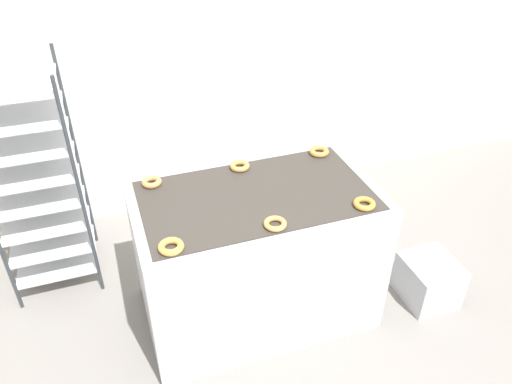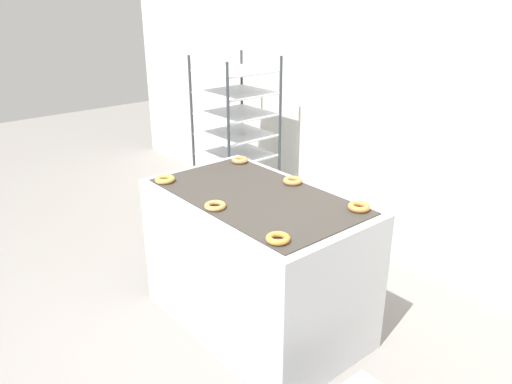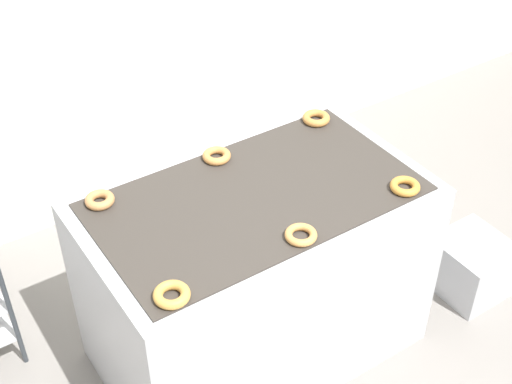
% 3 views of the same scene
% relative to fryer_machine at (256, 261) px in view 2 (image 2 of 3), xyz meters
% --- Properties ---
extents(ground_plane, '(14.00, 14.00, 0.00)m').
position_rel_fryer_machine_xyz_m(ground_plane, '(-0.00, -0.68, -0.47)').
color(ground_plane, gray).
extents(wall_back, '(8.00, 0.05, 2.80)m').
position_rel_fryer_machine_xyz_m(wall_back, '(-0.00, 1.45, 0.93)').
color(wall_back, silver).
rests_on(wall_back, ground_plane).
extents(fryer_machine, '(1.46, 0.86, 0.94)m').
position_rel_fryer_machine_xyz_m(fryer_machine, '(0.00, 0.00, 0.00)').
color(fryer_machine, '#B7BABF').
rests_on(fryer_machine, ground_plane).
extents(baking_rack_cart, '(0.57, 0.60, 1.61)m').
position_rel_fryer_machine_xyz_m(baking_rack_cart, '(-1.26, 0.82, 0.35)').
color(baking_rack_cart, '#33383D').
rests_on(baking_rack_cart, ground_plane).
extents(donut_near_left, '(0.13, 0.13, 0.04)m').
position_rel_fryer_machine_xyz_m(donut_near_left, '(-0.57, -0.32, 0.49)').
color(donut_near_left, gold).
rests_on(donut_near_left, fryer_machine).
extents(donut_near_center, '(0.13, 0.13, 0.03)m').
position_rel_fryer_machine_xyz_m(donut_near_center, '(-0.00, -0.31, 0.49)').
color(donut_near_center, tan).
rests_on(donut_near_center, fryer_machine).
extents(donut_near_right, '(0.13, 0.13, 0.03)m').
position_rel_fryer_machine_xyz_m(donut_near_right, '(0.54, -0.31, 0.49)').
color(donut_near_right, '#C98836').
rests_on(donut_near_right, fryer_machine).
extents(donut_far_left, '(0.12, 0.12, 0.04)m').
position_rel_fryer_machine_xyz_m(donut_far_left, '(-0.56, 0.31, 0.49)').
color(donut_far_left, '#BF844C').
rests_on(donut_far_left, fryer_machine).
extents(donut_far_center, '(0.13, 0.13, 0.03)m').
position_rel_fryer_machine_xyz_m(donut_far_center, '(0.00, 0.32, 0.49)').
color(donut_far_center, '#CA8847').
rests_on(donut_far_center, fryer_machine).
extents(donut_far_right, '(0.13, 0.13, 0.04)m').
position_rel_fryer_machine_xyz_m(donut_far_right, '(0.55, 0.32, 0.49)').
color(donut_far_right, '#C68440').
rests_on(donut_far_right, fryer_machine).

